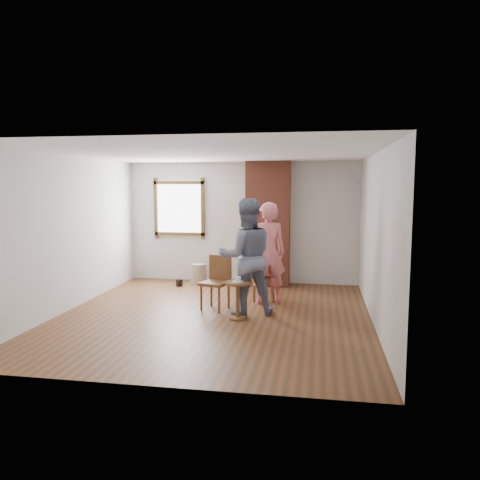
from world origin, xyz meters
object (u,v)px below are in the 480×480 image
object	(u,v)px
side_table	(238,294)
person_pink	(267,253)
dining_chair_right	(263,272)
man	(246,257)
dining_chair_left	(217,279)
stoneware_crock	(199,274)

from	to	relation	value
side_table	person_pink	xyz separation A→B (m)	(0.35, 1.06, 0.51)
dining_chair_right	man	size ratio (longest dim) A/B	0.48
dining_chair_right	side_table	distance (m)	1.39
side_table	person_pink	bearing A→B (deg)	71.73
side_table	dining_chair_left	bearing A→B (deg)	128.40
dining_chair_left	person_pink	world-z (taller)	person_pink
dining_chair_left	person_pink	size ratio (longest dim) A/B	0.50
dining_chair_left	side_table	xyz separation A→B (m)	(0.46, -0.58, -0.11)
dining_chair_left	side_table	world-z (taller)	dining_chair_left
dining_chair_left	side_table	distance (m)	0.74
side_table	person_pink	distance (m)	1.22
side_table	man	size ratio (longest dim) A/B	0.32
dining_chair_left	man	world-z (taller)	man
dining_chair_left	person_pink	bearing A→B (deg)	47.61
side_table	man	distance (m)	0.64
stoneware_crock	man	xyz separation A→B (m)	(1.39, -2.23, 0.74)
dining_chair_right	man	bearing A→B (deg)	-108.11
dining_chair_left	side_table	size ratio (longest dim) A/B	1.51
stoneware_crock	dining_chair_left	size ratio (longest dim) A/B	0.47
man	dining_chair_left	bearing A→B (deg)	-46.44
dining_chair_right	person_pink	world-z (taller)	person_pink
stoneware_crock	man	bearing A→B (deg)	-58.06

